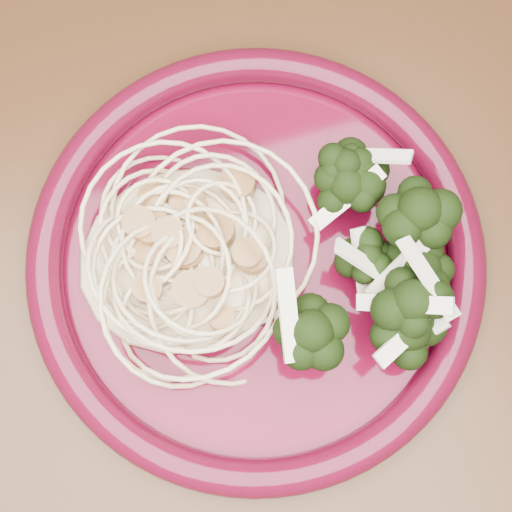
{
  "coord_description": "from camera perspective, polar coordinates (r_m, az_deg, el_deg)",
  "views": [
    {
      "loc": [
        -0.14,
        -0.08,
        1.23
      ],
      "look_at": [
        -0.11,
        0.02,
        0.77
      ],
      "focal_mm": 50.0,
      "sensor_mm": 36.0,
      "label": 1
    }
  ],
  "objects": [
    {
      "name": "onion_garnish",
      "position": [
        0.43,
        7.68,
        1.47
      ],
      "size": [
        0.1,
        0.12,
        0.05
      ],
      "primitive_type": null,
      "rotation": [
        0.0,
        0.0,
        -0.29
      ],
      "color": "#F0E6CA",
      "rests_on": "broccoli_pile"
    },
    {
      "name": "dinner_plate",
      "position": [
        0.49,
        0.0,
        -0.23
      ],
      "size": [
        0.39,
        0.39,
        0.03
      ],
      "rotation": [
        0.0,
        0.0,
        -0.29
      ],
      "color": "#50061B",
      "rests_on": "dining_table"
    },
    {
      "name": "scallop_cluster",
      "position": [
        0.44,
        -6.17,
        1.24
      ],
      "size": [
        0.16,
        0.16,
        0.04
      ],
      "primitive_type": null,
      "rotation": [
        0.0,
        0.0,
        -0.29
      ],
      "color": "#A5733D",
      "rests_on": "spaghetti_pile"
    },
    {
      "name": "spaghetti_pile",
      "position": [
        0.48,
        -5.7,
        0.11
      ],
      "size": [
        0.18,
        0.17,
        0.03
      ],
      "primitive_type": "ellipsoid",
      "rotation": [
        0.0,
        0.0,
        -0.29
      ],
      "color": "beige",
      "rests_on": "dinner_plate"
    },
    {
      "name": "broccoli_pile",
      "position": [
        0.47,
        7.12,
        0.4
      ],
      "size": [
        0.14,
        0.19,
        0.06
      ],
      "primitive_type": "ellipsoid",
      "rotation": [
        0.0,
        0.0,
        -0.29
      ],
      "color": "black",
      "rests_on": "dinner_plate"
    },
    {
      "name": "dining_table",
      "position": [
        0.6,
        10.22,
        -1.66
      ],
      "size": [
        1.2,
        0.8,
        0.75
      ],
      "color": "#472814",
      "rests_on": "ground"
    }
  ]
}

